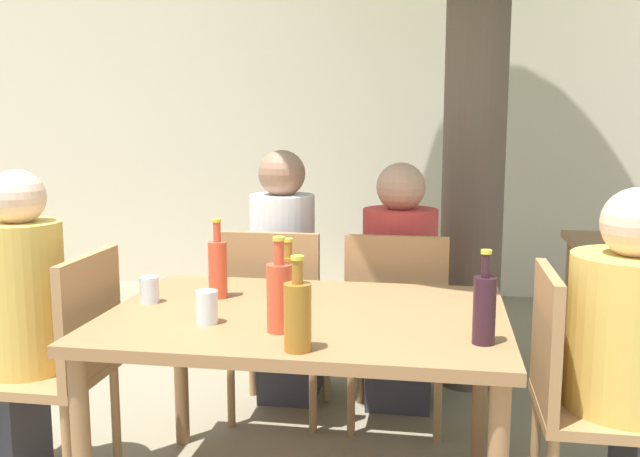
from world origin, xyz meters
TOP-DOWN VIEW (x-y plane):
  - cafe_building_wall at (0.00, 3.35)m, footprint 10.00×0.08m
  - dining_table_front at (0.00, 0.00)m, footprint 1.38×0.98m
  - patio_chair_0 at (-0.92, 0.00)m, footprint 0.44×0.44m
  - patio_chair_1 at (0.92, 0.00)m, footprint 0.44×0.44m
  - patio_chair_2 at (-0.28, 0.72)m, footprint 0.44×0.44m
  - patio_chair_3 at (0.28, 0.72)m, footprint 0.44×0.44m
  - person_seated_0 at (-1.16, -0.00)m, footprint 0.55×0.30m
  - person_seated_2 at (-0.28, 0.96)m, footprint 0.31×0.55m
  - person_seated_3 at (0.28, 0.96)m, footprint 0.34×0.57m
  - soda_bottle_0 at (-0.04, -0.23)m, footprint 0.08×0.08m
  - amber_bottle_1 at (-0.09, 0.16)m, footprint 0.08×0.08m
  - soda_bottle_2 at (-0.36, 0.15)m, footprint 0.07×0.07m
  - wine_bottle_3 at (0.59, -0.25)m, footprint 0.07×0.07m
  - amber_bottle_4 at (0.05, -0.41)m, footprint 0.08×0.08m
  - drinking_glass_0 at (-0.30, -0.18)m, footprint 0.07×0.07m
  - drinking_glass_1 at (-0.59, 0.04)m, footprint 0.07×0.07m

SIDE VIEW (x-z plane):
  - patio_chair_0 at x=-0.92m, z-range 0.06..0.97m
  - patio_chair_1 at x=0.92m, z-range 0.06..0.97m
  - patio_chair_2 at x=-0.28m, z-range 0.06..0.97m
  - patio_chair_3 at x=0.28m, z-range 0.06..0.97m
  - person_seated_0 at x=-1.16m, z-range -0.07..1.15m
  - person_seated_3 at x=0.28m, z-range -0.06..1.14m
  - person_seated_2 at x=-0.28m, z-range -0.07..1.19m
  - dining_table_front at x=0.00m, z-range 0.29..1.02m
  - drinking_glass_1 at x=-0.59m, z-range 0.73..0.83m
  - drinking_glass_0 at x=-0.30m, z-range 0.73..0.84m
  - amber_bottle_1 at x=-0.09m, z-range 0.71..0.94m
  - amber_bottle_4 at x=0.05m, z-range 0.70..0.98m
  - wine_bottle_3 at x=0.59m, z-range 0.70..0.99m
  - soda_bottle_2 at x=-0.36m, z-range 0.70..1.00m
  - soda_bottle_0 at x=-0.04m, z-range 0.70..1.00m
  - cafe_building_wall at x=0.00m, z-range 0.00..2.80m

